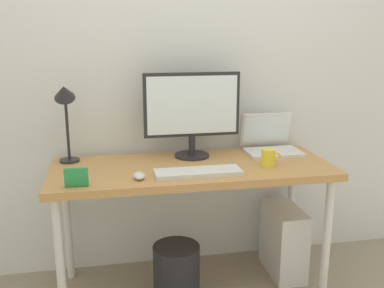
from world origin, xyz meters
The scene contains 12 objects.
ground_plane centered at (0.00, 0.00, 0.00)m, with size 6.00×6.00×0.00m, color gray.
back_wall centered at (0.00, 0.36, 1.30)m, with size 4.40×0.04×2.60m, color silver.
desk centered at (0.00, 0.00, 0.67)m, with size 1.52×0.60×0.74m.
monitor centered at (0.03, 0.17, 1.01)m, with size 0.55×0.20×0.49m.
laptop centered at (0.52, 0.19, 0.79)m, with size 0.32×0.28×0.23m.
desk_lamp centered at (-0.66, 0.17, 1.06)m, with size 0.11×0.16×0.46m.
keyboard centered at (0.00, -0.16, 0.75)m, with size 0.44×0.14×0.02m, color silver.
mouse centered at (-0.30, -0.18, 0.75)m, with size 0.06×0.09×0.03m, color silver.
coffee_mug centered at (0.40, -0.09, 0.79)m, with size 0.11×0.07×0.10m.
photo_frame centered at (-0.60, -0.23, 0.79)m, with size 0.11×0.02×0.09m, color #268C4C.
computer_tower centered at (0.58, 0.05, 0.21)m, with size 0.18×0.36×0.42m, color silver.
wastebasket centered at (-0.10, -0.07, 0.15)m, with size 0.26×0.26×0.30m, color #232328.
Camera 1 is at (-0.44, -2.28, 1.45)m, focal length 41.74 mm.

